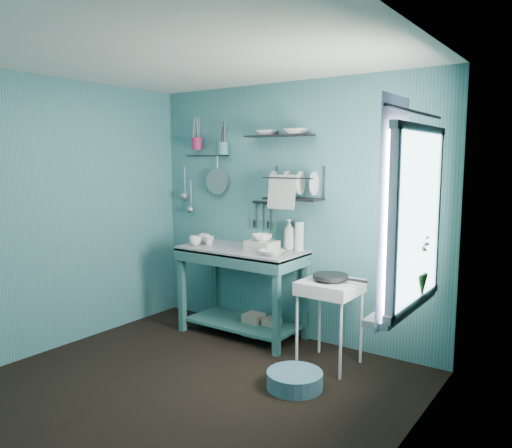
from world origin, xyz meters
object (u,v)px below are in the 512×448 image
Objects in this scene: storage_tin_large at (254,324)px; floor_basin at (295,380)px; utensil_cup_teal at (223,148)px; utensil_cup_magenta at (197,144)px; frying_pan at (330,276)px; colander at (217,181)px; soap_bottle at (289,234)px; water_bottle at (299,236)px; hotplate_stand at (329,323)px; mug_right at (204,239)px; work_counter at (242,292)px; dish_rack at (294,183)px; wash_tub at (262,246)px; potted_plant at (409,265)px; mug_mid at (209,241)px; mug_left at (195,241)px; storage_tin_small at (272,328)px.

storage_tin_large reaches higher than floor_basin.
utensil_cup_teal is 2.49m from floor_basin.
utensil_cup_magenta reaches higher than storage_tin_large.
frying_pan is 1.07× the size of colander.
utensil_cup_teal reaches higher than soap_bottle.
soap_bottle is 1.07× the size of water_bottle.
utensil_cup_magenta reaches higher than hotplate_stand.
storage_tin_large is (0.60, 0.05, -0.83)m from mug_right.
utensil_cup_magenta reaches higher than work_counter.
wash_tub is at bearing -135.58° from dish_rack.
water_bottle is at bearing -0.57° from colander.
soap_bottle reaches higher than mug_right.
utensil_cup_teal is 0.59× the size of storage_tin_large.
soap_bottle is at bearing 155.45° from dish_rack.
colander reaches higher than mug_right.
water_bottle is (0.27, 0.24, 0.09)m from wash_tub.
potted_plant is (0.81, -0.47, 0.28)m from frying_pan.
mug_right is 0.44× the size of colander.
frying_pan reaches higher than hotplate_stand.
mug_mid is 0.13m from mug_right.
frying_pan is (1.54, -0.02, -0.16)m from mug_left.
work_counter is at bearing -26.75° from utensil_cup_teal.
frying_pan is at bearing -13.36° from storage_tin_large.
utensil_cup_teal is (-0.82, 0.00, 0.84)m from soap_bottle.
mug_mid reaches higher than storage_tin_small.
colander is at bearing 6.70° from utensil_cup_magenta.
mug_right reaches higher than work_counter.
colander is at bearing 169.44° from storage_tin_small.
wash_tub is 0.51× the size of dish_rack.
colander is 2.57m from potted_plant.
soap_bottle reaches higher than hotplate_stand.
frying_pan is 0.55× the size of dish_rack.
colander reaches higher than floor_basin.
floor_basin is (-0.82, -0.08, -0.99)m from potted_plant.
utensil_cup_magenta is (-0.26, 0.20, 0.99)m from mug_right.
potted_plant is 1.29m from floor_basin.
hotplate_stand reaches higher than floor_basin.
water_bottle is 0.52m from dish_rack.
storage_tin_small is at bearing -135.00° from soap_bottle.
mug_right reaches higher than floor_basin.
mug_left is 0.14m from mug_mid.
mug_right is 1.58m from frying_pan.
soap_bottle is 2.30× the size of utensil_cup_teal.
utensil_cup_magenta reaches higher than dish_rack.
storage_tin_large is at bearing 4.76° from mug_right.
dish_rack is 1.80m from floor_basin.
dish_rack is (-0.57, 0.33, 1.17)m from hotplate_stand.
colander is at bearing 91.43° from mug_right.
colander is at bearing -175.09° from dish_rack.
utensil_cup_magenta is 0.48m from colander.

